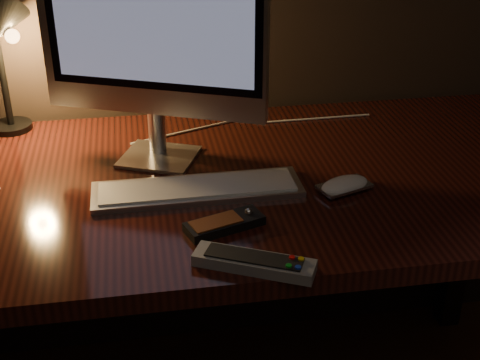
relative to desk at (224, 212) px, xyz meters
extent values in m
cube|color=black|center=(0.00, -0.07, 0.11)|extent=(1.60, 0.75, 0.04)
cube|color=black|center=(0.75, 0.25, -0.27)|extent=(0.06, 0.06, 0.71)
cube|color=black|center=(0.00, 0.27, -0.17)|extent=(1.48, 0.02, 0.51)
cube|color=silver|center=(-0.14, 0.04, 0.13)|extent=(0.20, 0.19, 0.01)
cylinder|color=silver|center=(-0.14, 0.07, 0.19)|extent=(0.05, 0.05, 0.11)
cube|color=silver|center=(-0.14, 0.04, 0.44)|extent=(0.46, 0.22, 0.39)
cube|color=black|center=(-0.14, 0.02, 0.46)|extent=(0.42, 0.18, 0.33)
cube|color=#8A93BC|center=(-0.14, 0.02, 0.46)|extent=(0.39, 0.17, 0.30)
cube|color=silver|center=(-0.07, -0.13, 0.14)|extent=(0.42, 0.12, 0.02)
ellipsoid|color=white|center=(0.22, -0.17, 0.14)|extent=(0.12, 0.09, 0.02)
cube|color=black|center=(-0.04, -0.27, 0.14)|extent=(0.15, 0.10, 0.02)
cube|color=brown|center=(-0.04, -0.27, 0.15)|extent=(0.10, 0.07, 0.00)
sphere|color=silver|center=(-0.04, -0.27, 0.15)|extent=(0.02, 0.02, 0.02)
cube|color=gray|center=(-0.01, -0.41, 0.14)|extent=(0.21, 0.14, 0.02)
cube|color=black|center=(-0.01, -0.41, 0.15)|extent=(0.16, 0.11, 0.00)
cylinder|color=red|center=(-0.01, -0.41, 0.15)|extent=(0.01, 0.01, 0.00)
cylinder|color=#0C8C19|center=(-0.01, -0.41, 0.15)|extent=(0.01, 0.01, 0.00)
cylinder|color=gold|center=(-0.01, -0.41, 0.15)|extent=(0.01, 0.01, 0.00)
cylinder|color=#1433BF|center=(-0.01, -0.41, 0.15)|extent=(0.01, 0.01, 0.00)
cylinder|color=black|center=(-0.49, 0.26, 0.14)|extent=(0.11, 0.11, 0.01)
cylinder|color=black|center=(-0.49, 0.26, 0.27)|extent=(0.02, 0.02, 0.25)
cone|color=black|center=(-0.46, 0.23, 0.40)|extent=(0.14, 0.16, 0.13)
sphere|color=#FFB266|center=(-0.44, 0.21, 0.37)|extent=(0.03, 0.03, 0.03)
cylinder|color=white|center=(0.10, 0.18, 0.13)|extent=(0.60, 0.10, 0.01)
camera|label=1|loc=(-0.18, -1.31, 0.78)|focal=50.00mm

